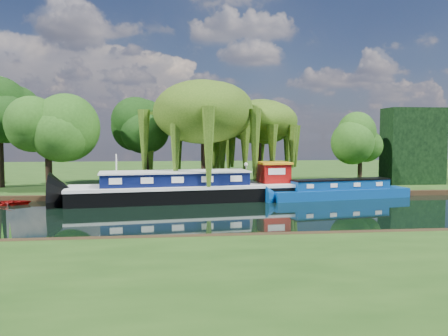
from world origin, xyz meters
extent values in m
plane|color=black|center=(0.00, 0.00, 0.00)|extent=(120.00, 120.00, 0.00)
cube|color=#1C3B10|center=(0.00, 34.00, 0.23)|extent=(120.00, 52.00, 0.45)
cube|color=black|center=(-5.01, 6.91, 0.49)|extent=(20.05, 6.73, 1.31)
cube|color=silver|center=(-5.01, 6.91, 1.26)|extent=(20.17, 6.83, 0.24)
cube|color=#080F37|center=(-6.10, 6.78, 1.91)|extent=(12.48, 4.61, 1.04)
cube|color=silver|center=(-6.10, 6.78, 2.49)|extent=(12.73, 4.85, 0.13)
cube|color=maroon|center=(2.57, 7.84, 2.21)|extent=(2.68, 2.68, 1.64)
cube|color=orange|center=(2.57, 7.84, 3.11)|extent=(2.98, 2.98, 0.17)
cylinder|color=silver|center=(-10.87, 6.19, 2.70)|extent=(0.11, 0.11, 2.62)
cube|color=navy|center=(8.36, 6.84, 0.35)|extent=(12.93, 4.18, 0.96)
cube|color=navy|center=(8.36, 6.84, 1.23)|extent=(9.07, 3.03, 0.80)
cube|color=black|center=(8.36, 6.84, 1.68)|extent=(9.19, 3.15, 0.11)
cube|color=silver|center=(5.19, 5.49, 1.27)|extent=(0.64, 0.16, 0.34)
cube|color=silver|center=(7.40, 5.85, 1.27)|extent=(0.64, 0.16, 0.34)
cube|color=silver|center=(9.60, 6.21, 1.27)|extent=(0.64, 0.16, 0.34)
cube|color=silver|center=(11.80, 6.58, 1.27)|extent=(0.64, 0.16, 0.34)
imported|color=maroon|center=(-19.05, 6.20, 0.00)|extent=(2.92, 2.18, 0.58)
cylinder|color=black|center=(-3.35, 10.97, 3.35)|extent=(0.75, 0.75, 5.80)
ellipsoid|color=#2D4C10|center=(-3.35, 10.97, 7.54)|extent=(8.10, 8.10, 5.24)
cylinder|color=black|center=(2.50, 15.00, 2.87)|extent=(0.69, 0.69, 4.85)
ellipsoid|color=#2D4C10|center=(2.50, 15.00, 6.37)|extent=(6.62, 6.62, 4.28)
cylinder|color=black|center=(-17.36, 10.34, 3.69)|extent=(0.63, 0.63, 6.48)
ellipsoid|color=#214C13|center=(-17.36, 10.34, 6.34)|extent=(5.30, 5.30, 5.30)
cylinder|color=black|center=(-23.24, 14.91, 4.22)|extent=(0.72, 0.72, 7.55)
cylinder|color=black|center=(-8.79, 15.28, 3.57)|extent=(0.54, 0.54, 6.25)
ellipsoid|color=black|center=(-8.79, 15.28, 6.13)|extent=(5.00, 5.00, 5.00)
cylinder|color=black|center=(12.80, 13.06, 2.91)|extent=(0.40, 0.40, 4.91)
ellipsoid|color=#214C13|center=(12.80, 13.06, 4.91)|extent=(3.93, 3.93, 3.93)
cube|color=black|center=(19.00, 14.00, 4.45)|extent=(6.00, 3.00, 8.00)
cylinder|color=silver|center=(0.50, 10.50, 1.55)|extent=(0.10, 0.10, 2.20)
sphere|color=white|center=(0.50, 10.50, 2.83)|extent=(0.36, 0.36, 0.36)
cylinder|color=silver|center=(-10.00, 8.40, 0.95)|extent=(0.16, 0.16, 1.00)
cylinder|color=silver|center=(-4.00, 8.40, 0.95)|extent=(0.16, 0.16, 1.00)
cylinder|color=silver|center=(3.00, 8.40, 0.95)|extent=(0.16, 0.16, 1.00)
cylinder|color=silver|center=(9.00, 8.40, 0.95)|extent=(0.16, 0.16, 1.00)
camera|label=1|loc=(-5.94, -29.99, 5.42)|focal=35.00mm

